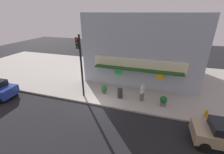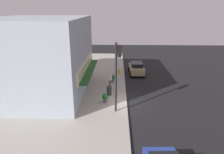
% 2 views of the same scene
% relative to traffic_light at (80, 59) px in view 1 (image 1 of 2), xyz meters
% --- Properties ---
extents(ground_plane, '(65.95, 65.95, 0.00)m').
position_rel_traffic_light_xyz_m(ground_plane, '(1.73, -0.93, -3.88)').
color(ground_plane, black).
extents(sidewalk, '(43.97, 13.66, 0.16)m').
position_rel_traffic_light_xyz_m(sidewalk, '(1.73, 5.91, -3.80)').
color(sidewalk, '#A39E93').
rests_on(sidewalk, ground_plane).
extents(corner_building, '(12.27, 10.13, 7.53)m').
position_rel_traffic_light_xyz_m(corner_building, '(4.64, 7.96, 0.03)').
color(corner_building, '#9EA8B2').
rests_on(corner_building, sidewalk).
extents(traffic_light, '(0.32, 0.58, 5.87)m').
position_rel_traffic_light_xyz_m(traffic_light, '(0.00, 0.00, 0.00)').
color(traffic_light, black).
rests_on(traffic_light, sidewalk).
extents(fire_hydrant, '(0.47, 0.23, 0.82)m').
position_rel_traffic_light_xyz_m(fire_hydrant, '(10.54, -0.20, -3.33)').
color(fire_hydrant, gold).
rests_on(fire_hydrant, sidewalk).
extents(trash_can, '(0.49, 0.49, 0.92)m').
position_rel_traffic_light_xyz_m(trash_can, '(3.48, 0.80, -3.27)').
color(trash_can, '#2D2D2D').
rests_on(trash_can, sidewalk).
extents(pedestrian, '(0.40, 0.56, 1.76)m').
position_rel_traffic_light_xyz_m(pedestrian, '(5.54, 0.82, -2.76)').
color(pedestrian, brown).
rests_on(pedestrian, sidewalk).
extents(potted_plant_by_doorway, '(0.58, 0.58, 0.85)m').
position_rel_traffic_light_xyz_m(potted_plant_by_doorway, '(1.75, 1.11, -3.24)').
color(potted_plant_by_doorway, '#59595B').
rests_on(potted_plant_by_doorway, sidewalk).
extents(potted_plant_by_window, '(0.62, 0.62, 0.91)m').
position_rel_traffic_light_xyz_m(potted_plant_by_window, '(7.41, 0.59, -3.22)').
color(potted_plant_by_window, '#59595B').
rests_on(potted_plant_by_window, sidewalk).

